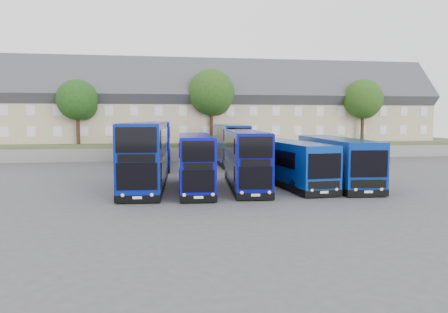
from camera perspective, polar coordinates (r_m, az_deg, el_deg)
ground at (r=29.76m, az=1.12°, el=-4.79°), size 120.00×120.00×0.00m
retaining_wall at (r=53.28m, az=-3.57°, el=0.35°), size 70.00×0.40×1.50m
earth_bank at (r=63.19m, az=-4.48°, el=1.30°), size 80.00×20.00×2.00m
terrace_row at (r=59.44m, az=-1.29°, el=6.48°), size 60.00×10.40×11.20m
dd_front_left at (r=31.90m, az=-10.23°, el=-0.01°), size 3.55×12.03×4.72m
dd_front_mid at (r=30.56m, az=-3.76°, el=-0.94°), size 2.85×9.90×3.88m
dd_front_right at (r=31.60m, az=2.87°, el=-0.54°), size 3.35×10.52×4.11m
dd_rear_left at (r=45.72m, az=-8.76°, el=1.48°), size 3.24×11.89×4.68m
dd_rear_right at (r=46.36m, az=0.85°, el=1.38°), size 2.83×11.02×4.35m
coach_east_a at (r=33.74m, az=8.42°, el=-0.89°), size 3.43×12.31×3.33m
coach_east_b at (r=35.11m, az=14.35°, el=-0.60°), size 3.79×13.10×3.53m
tree_west at (r=54.64m, az=-18.44°, el=6.83°), size 4.80×4.80×7.65m
tree_mid at (r=55.03m, az=-1.53°, el=8.13°), size 5.76×5.76×9.18m
tree_east at (r=60.57m, az=17.78°, el=6.97°), size 5.12×5.12×8.16m
tree_far at (r=69.57m, az=19.58°, el=6.91°), size 5.44×5.44×8.67m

